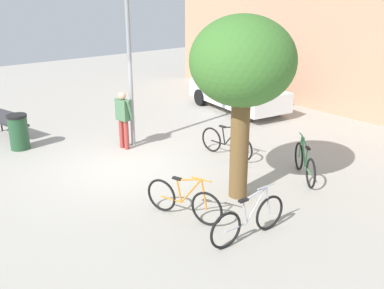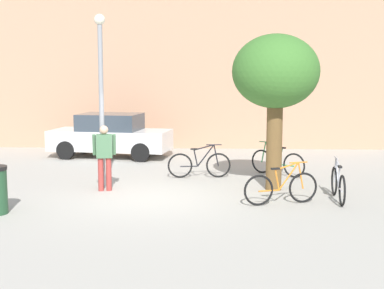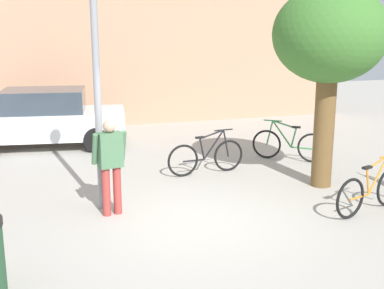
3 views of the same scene
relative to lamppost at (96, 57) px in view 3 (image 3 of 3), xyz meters
name	(u,v)px [view 3 (image 3 of 3)]	position (x,y,z in m)	size (l,w,h in m)	color
ground_plane	(195,222)	(1.39, -1.13, -2.67)	(36.00, 36.00, 0.00)	#A8A399
building_facade	(106,13)	(1.39, 8.47, 0.91)	(16.53, 2.00, 7.16)	tan
lamppost	(96,57)	(0.00, 0.00, 0.00)	(0.28, 0.28, 4.46)	gray
person_by_lamppost	(111,160)	(0.13, -0.38, -1.71)	(0.62, 0.37, 1.67)	#9E3833
plaza_tree	(330,38)	(4.43, -0.05, 0.28)	(2.19, 2.19, 3.96)	brown
bicycle_green	(289,145)	(4.75, 1.93, -2.29)	(1.46, 1.16, 0.97)	black
bicycle_black	(206,157)	(2.48, 1.46, -2.29)	(1.81, 0.24, 0.97)	black
bicycle_orange	(371,191)	(4.45, -1.60, -2.29)	(1.74, 0.60, 0.97)	black
parked_car_white	(45,118)	(-0.81, 5.15, -1.90)	(4.40, 2.30, 1.55)	silver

